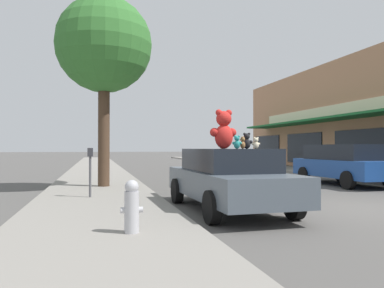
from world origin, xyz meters
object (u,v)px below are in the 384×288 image
at_px(plush_art_car, 228,177).
at_px(teddy_bear_teal, 237,142).
at_px(teddy_bear_brown, 243,143).
at_px(teddy_bear_cream, 256,143).
at_px(street_tree, 104,46).
at_px(fire_hydrant, 132,206).
at_px(teddy_bear_giant, 224,130).
at_px(parking_meter, 90,166).
at_px(teddy_bear_orange, 222,143).
at_px(parked_car_far_center, 344,163).
at_px(teddy_bear_black, 247,141).

height_order(plush_art_car, teddy_bear_teal, teddy_bear_teal).
relative_size(teddy_bear_brown, teddy_bear_teal, 0.94).
xyz_separation_m(teddy_bear_cream, street_tree, (-2.94, 5.63, 3.31)).
bearing_deg(teddy_bear_teal, fire_hydrant, 70.61).
distance_m(teddy_bear_giant, parking_meter, 3.60).
distance_m(street_tree, parking_meter, 4.76).
bearing_deg(fire_hydrant, teddy_bear_orange, 52.10).
height_order(teddy_bear_cream, street_tree, street_tree).
bearing_deg(teddy_bear_brown, street_tree, -106.79).
height_order(plush_art_car, teddy_bear_giant, teddy_bear_giant).
distance_m(parked_car_far_center, parking_meter, 9.57).
bearing_deg(parking_meter, fire_hydrant, -81.46).
height_order(plush_art_car, teddy_bear_cream, teddy_bear_cream).
distance_m(teddy_bear_cream, fire_hydrant, 3.23).
xyz_separation_m(plush_art_car, teddy_bear_brown, (0.30, -0.13, 0.78)).
height_order(teddy_bear_cream, fire_hydrant, teddy_bear_cream).
bearing_deg(parking_meter, teddy_bear_orange, -18.38).
distance_m(teddy_bear_giant, teddy_bear_black, 0.63).
bearing_deg(street_tree, parking_meter, -98.32).
bearing_deg(plush_art_car, parked_car_far_center, 33.68).
bearing_deg(plush_art_car, teddy_bear_orange, 77.56).
relative_size(teddy_bear_orange, teddy_bear_brown, 1.05).
distance_m(teddy_bear_giant, parked_car_far_center, 7.41).
relative_size(teddy_bear_black, parked_car_far_center, 0.09).
xyz_separation_m(street_tree, fire_hydrant, (0.26, -7.13, -4.28)).
height_order(teddy_bear_giant, parking_meter, teddy_bear_giant).
bearing_deg(street_tree, teddy_bear_teal, -61.85).
height_order(street_tree, fire_hydrant, street_tree).
bearing_deg(teddy_bear_black, street_tree, -24.50).
xyz_separation_m(teddy_bear_giant, teddy_bear_black, (0.58, -0.03, -0.26)).
height_order(teddy_bear_brown, parking_meter, teddy_bear_brown).
xyz_separation_m(plush_art_car, teddy_bear_cream, (0.31, -0.83, 0.77)).
relative_size(teddy_bear_teal, teddy_bear_cream, 1.22).
xyz_separation_m(teddy_bear_cream, fire_hydrant, (-2.69, -1.49, -0.97)).
bearing_deg(parked_car_far_center, teddy_bear_orange, -150.92).
xyz_separation_m(teddy_bear_brown, teddy_bear_black, (0.32, 0.52, 0.05)).
xyz_separation_m(teddy_bear_orange, teddy_bear_black, (0.43, -0.59, 0.05)).
relative_size(teddy_bear_brown, street_tree, 0.04).
bearing_deg(teddy_bear_teal, plush_art_car, -40.08).
height_order(teddy_bear_teal, parked_car_far_center, teddy_bear_teal).
relative_size(parked_car_far_center, fire_hydrant, 5.61).
height_order(teddy_bear_giant, parked_car_far_center, teddy_bear_giant).
xyz_separation_m(teddy_bear_giant, teddy_bear_teal, (0.05, -0.72, -0.31)).
bearing_deg(teddy_bear_black, parking_meter, 4.63).
bearing_deg(street_tree, parked_car_far_center, -2.92).
height_order(parked_car_far_center, parking_meter, parked_car_far_center).
xyz_separation_m(teddy_bear_giant, teddy_bear_brown, (0.26, -0.55, -0.32)).
bearing_deg(teddy_bear_giant, teddy_bear_black, 170.66).
xyz_separation_m(teddy_bear_teal, teddy_bear_cream, (0.21, -0.53, -0.03)).
bearing_deg(fire_hydrant, teddy_bear_black, 42.15).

